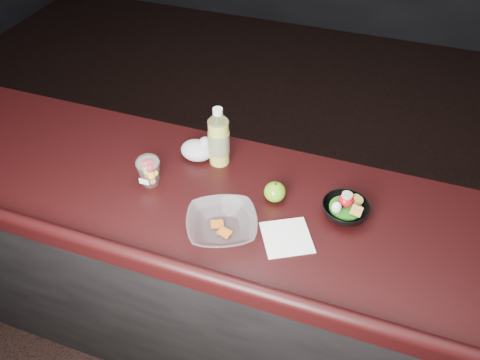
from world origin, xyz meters
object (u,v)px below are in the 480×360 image
Objects in this scene: lemonade_bottle at (219,140)px; green_apple at (275,192)px; takeout_bowl at (222,225)px; fruit_cup at (149,170)px; snack_bowl at (345,209)px.

lemonade_bottle is 3.06× the size of green_apple.
lemonade_bottle is 0.79× the size of takeout_bowl.
fruit_cup is 0.37m from takeout_bowl.
fruit_cup is 0.73m from snack_bowl.
snack_bowl is at bearing 6.09° from fruit_cup.
fruit_cup is (-0.20, -0.20, -0.04)m from lemonade_bottle.
lemonade_bottle is at bearing 153.68° from green_apple.
takeout_bowl is at bearing -121.79° from green_apple.
fruit_cup is 1.55× the size of green_apple.
fruit_cup is at bearing 158.55° from takeout_bowl.
takeout_bowl is at bearing -21.45° from fruit_cup.
green_apple is 0.43× the size of snack_bowl.
snack_bowl is (0.72, 0.08, -0.03)m from fruit_cup.
lemonade_bottle is 0.29m from fruit_cup.
fruit_cup is at bearing -134.86° from lemonade_bottle.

